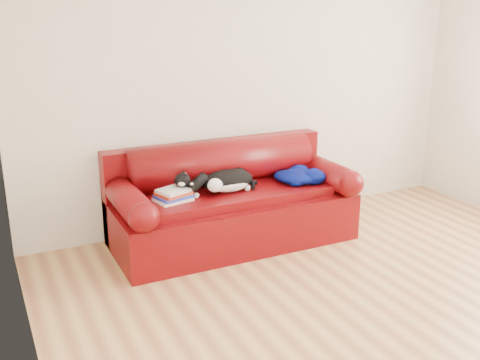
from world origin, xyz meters
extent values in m
plane|color=#915A3A|center=(0.00, 0.00, 0.00)|extent=(4.50, 4.50, 0.00)
cube|color=beige|center=(0.00, 2.00, 1.30)|extent=(4.50, 0.02, 2.60)
cube|color=beige|center=(-2.25, 0.00, 1.30)|extent=(0.02, 4.00, 2.60)
cube|color=#42020A|center=(-0.45, 1.50, 0.21)|extent=(2.10, 0.90, 0.42)
cube|color=#42020A|center=(-0.45, 1.45, 0.45)|extent=(1.66, 0.62, 0.10)
cylinder|color=black|center=(-1.38, 1.17, 0.03)|extent=(0.06, 0.06, 0.05)
cylinder|color=black|center=(0.48, 1.17, 0.03)|extent=(0.06, 0.06, 0.05)
cylinder|color=black|center=(-1.38, 1.83, 0.03)|extent=(0.06, 0.06, 0.05)
cylinder|color=black|center=(0.48, 1.83, 0.03)|extent=(0.06, 0.06, 0.05)
cube|color=#42020A|center=(-0.45, 1.86, 0.42)|extent=(2.10, 0.18, 0.85)
cylinder|color=#42020A|center=(-0.45, 1.75, 0.68)|extent=(1.70, 0.40, 0.40)
cylinder|color=#42020A|center=(-1.38, 1.50, 0.54)|extent=(0.24, 0.88, 0.24)
sphere|color=#42020A|center=(-1.38, 1.06, 0.54)|extent=(0.24, 0.24, 0.24)
cylinder|color=#42020A|center=(0.48, 1.50, 0.54)|extent=(0.24, 0.88, 0.24)
sphere|color=#42020A|center=(0.48, 1.06, 0.54)|extent=(0.24, 0.24, 0.24)
cube|color=beige|center=(-1.02, 1.42, 0.51)|extent=(0.32, 0.27, 0.02)
cube|color=white|center=(-1.02, 1.42, 0.51)|extent=(0.30, 0.25, 0.02)
cube|color=#2236B8|center=(-1.02, 1.42, 0.54)|extent=(0.32, 0.27, 0.02)
cube|color=white|center=(-1.02, 1.42, 0.54)|extent=(0.30, 0.26, 0.02)
cube|color=#B42E14|center=(-1.02, 1.42, 0.56)|extent=(0.31, 0.27, 0.02)
cube|color=white|center=(-1.02, 1.42, 0.56)|extent=(0.30, 0.26, 0.02)
cube|color=silver|center=(-1.02, 1.42, 0.59)|extent=(0.31, 0.28, 0.02)
cube|color=white|center=(-1.02, 1.42, 0.59)|extent=(0.29, 0.26, 0.02)
ellipsoid|color=black|center=(-0.52, 1.45, 0.60)|extent=(0.52, 0.40, 0.19)
ellipsoid|color=silver|center=(-0.51, 1.39, 0.56)|extent=(0.35, 0.25, 0.12)
ellipsoid|color=silver|center=(-0.67, 1.36, 0.60)|extent=(0.16, 0.16, 0.12)
ellipsoid|color=black|center=(-0.39, 1.51, 0.58)|extent=(0.24, 0.24, 0.16)
ellipsoid|color=black|center=(-0.80, 1.35, 0.66)|extent=(0.17, 0.16, 0.12)
ellipsoid|color=silver|center=(-0.82, 1.31, 0.64)|extent=(0.08, 0.07, 0.05)
sphere|color=#BF7272|center=(-0.83, 1.30, 0.64)|extent=(0.02, 0.02, 0.02)
cone|color=black|center=(-0.77, 1.32, 0.71)|extent=(0.06, 0.06, 0.06)
cone|color=black|center=(-0.79, 1.38, 0.71)|extent=(0.06, 0.06, 0.06)
cylinder|color=black|center=(-0.28, 1.52, 0.53)|extent=(0.14, 0.14, 0.04)
sphere|color=silver|center=(-0.70, 1.33, 0.52)|extent=(0.04, 0.04, 0.04)
sphere|color=silver|center=(-0.35, 1.39, 0.52)|extent=(0.04, 0.04, 0.04)
ellipsoid|color=#02103F|center=(0.15, 1.40, 0.56)|extent=(0.46, 0.44, 0.12)
ellipsoid|color=#02103F|center=(0.26, 1.31, 0.57)|extent=(0.28, 0.26, 0.14)
ellipsoid|color=#02103F|center=(0.09, 1.49, 0.55)|extent=(0.30, 0.32, 0.09)
ellipsoid|color=#02103F|center=(0.23, 1.49, 0.57)|extent=(0.23, 0.20, 0.14)
ellipsoid|color=#02103F|center=(0.09, 1.32, 0.55)|extent=(0.19, 0.19, 0.09)
ellipsoid|color=silver|center=(0.19, 1.32, 0.58)|extent=(0.18, 0.11, 0.04)
camera|label=1|loc=(-2.43, -2.72, 2.03)|focal=42.00mm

